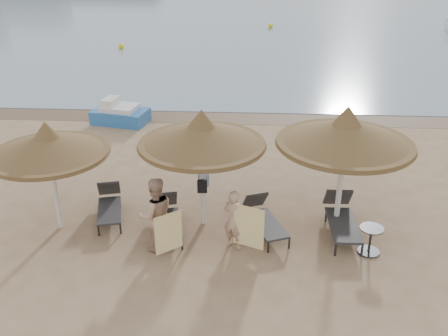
{
  "coord_description": "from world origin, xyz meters",
  "views": [
    {
      "loc": [
        1.28,
        -9.99,
        6.87
      ],
      "look_at": [
        0.6,
        1.2,
        1.58
      ],
      "focal_mm": 40.0,
      "sensor_mm": 36.0,
      "label": 1
    }
  ],
  "objects_px": {
    "lounger_near_left": "(167,216)",
    "person_right": "(234,215)",
    "lounger_near_right": "(263,217)",
    "person_left": "(155,209)",
    "palapa_right": "(346,133)",
    "palapa_center": "(202,135)",
    "lounger_far_left": "(109,204)",
    "lounger_far_right": "(342,217)",
    "side_table": "(370,241)",
    "pedal_boat": "(120,114)",
    "palapa_left": "(48,145)"
  },
  "relations": [
    {
      "from": "palapa_center",
      "to": "pedal_boat",
      "type": "bearing_deg",
      "value": 118.76
    },
    {
      "from": "palapa_right",
      "to": "person_right",
      "type": "relative_size",
      "value": 1.85
    },
    {
      "from": "palapa_center",
      "to": "lounger_far_left",
      "type": "relative_size",
      "value": 1.69
    },
    {
      "from": "palapa_center",
      "to": "pedal_boat",
      "type": "distance_m",
      "value": 8.73
    },
    {
      "from": "lounger_near_right",
      "to": "palapa_left",
      "type": "bearing_deg",
      "value": 160.41
    },
    {
      "from": "palapa_center",
      "to": "person_right",
      "type": "relative_size",
      "value": 1.76
    },
    {
      "from": "lounger_near_right",
      "to": "person_left",
      "type": "relative_size",
      "value": 0.88
    },
    {
      "from": "lounger_near_right",
      "to": "pedal_boat",
      "type": "distance_m",
      "value": 9.48
    },
    {
      "from": "lounger_near_left",
      "to": "lounger_far_right",
      "type": "bearing_deg",
      "value": -11.04
    },
    {
      "from": "lounger_far_left",
      "to": "pedal_boat",
      "type": "distance_m",
      "value": 7.35
    },
    {
      "from": "pedal_boat",
      "to": "palapa_left",
      "type": "bearing_deg",
      "value": -74.84
    },
    {
      "from": "lounger_far_right",
      "to": "palapa_left",
      "type": "bearing_deg",
      "value": -179.14
    },
    {
      "from": "lounger_far_left",
      "to": "lounger_far_right",
      "type": "height_order",
      "value": "lounger_far_right"
    },
    {
      "from": "palapa_right",
      "to": "lounger_far_left",
      "type": "height_order",
      "value": "palapa_right"
    },
    {
      "from": "palapa_center",
      "to": "pedal_boat",
      "type": "relative_size",
      "value": 1.35
    },
    {
      "from": "lounger_near_left",
      "to": "lounger_far_left",
      "type": "bearing_deg",
      "value": 147.66
    },
    {
      "from": "lounger_near_right",
      "to": "person_left",
      "type": "height_order",
      "value": "person_left"
    },
    {
      "from": "palapa_right",
      "to": "person_left",
      "type": "bearing_deg",
      "value": -164.79
    },
    {
      "from": "palapa_left",
      "to": "lounger_near_right",
      "type": "xyz_separation_m",
      "value": [
        5.2,
        0.19,
        -1.93
      ]
    },
    {
      "from": "palapa_right",
      "to": "lounger_far_right",
      "type": "relative_size",
      "value": 1.61
    },
    {
      "from": "person_right",
      "to": "pedal_boat",
      "type": "bearing_deg",
      "value": -32.97
    },
    {
      "from": "lounger_near_right",
      "to": "lounger_far_right",
      "type": "height_order",
      "value": "lounger_far_right"
    },
    {
      "from": "lounger_near_left",
      "to": "lounger_far_right",
      "type": "relative_size",
      "value": 0.93
    },
    {
      "from": "palapa_left",
      "to": "person_left",
      "type": "height_order",
      "value": "palapa_left"
    },
    {
      "from": "lounger_near_left",
      "to": "palapa_right",
      "type": "bearing_deg",
      "value": -9.27
    },
    {
      "from": "lounger_near_right",
      "to": "lounger_far_left",
      "type": "bearing_deg",
      "value": 152.0
    },
    {
      "from": "lounger_far_right",
      "to": "side_table",
      "type": "height_order",
      "value": "lounger_far_right"
    },
    {
      "from": "lounger_far_right",
      "to": "side_table",
      "type": "bearing_deg",
      "value": -60.79
    },
    {
      "from": "person_left",
      "to": "palapa_left",
      "type": "bearing_deg",
      "value": -41.4
    },
    {
      "from": "lounger_far_left",
      "to": "side_table",
      "type": "xyz_separation_m",
      "value": [
        6.58,
        -1.3,
        -0.04
      ]
    },
    {
      "from": "lounger_near_left",
      "to": "person_right",
      "type": "xyz_separation_m",
      "value": [
        1.72,
        -0.72,
        0.53
      ]
    },
    {
      "from": "person_right",
      "to": "side_table",
      "type": "bearing_deg",
      "value": -153.33
    },
    {
      "from": "palapa_right",
      "to": "lounger_far_left",
      "type": "relative_size",
      "value": 1.77
    },
    {
      "from": "lounger_near_left",
      "to": "side_table",
      "type": "relative_size",
      "value": 2.84
    },
    {
      "from": "palapa_center",
      "to": "lounger_far_left",
      "type": "distance_m",
      "value": 3.32
    },
    {
      "from": "person_right",
      "to": "person_left",
      "type": "bearing_deg",
      "value": 32.22
    },
    {
      "from": "pedal_boat",
      "to": "palapa_right",
      "type": "bearing_deg",
      "value": -32.79
    },
    {
      "from": "lounger_far_left",
      "to": "person_left",
      "type": "xyz_separation_m",
      "value": [
        1.55,
        -1.45,
        0.73
      ]
    },
    {
      "from": "lounger_near_left",
      "to": "pedal_boat",
      "type": "relative_size",
      "value": 0.83
    },
    {
      "from": "side_table",
      "to": "lounger_far_left",
      "type": "bearing_deg",
      "value": 168.84
    },
    {
      "from": "palapa_right",
      "to": "person_left",
      "type": "xyz_separation_m",
      "value": [
        -4.39,
        -1.19,
        -1.53
      ]
    },
    {
      "from": "lounger_far_left",
      "to": "person_right",
      "type": "xyz_separation_m",
      "value": [
        3.37,
        -1.28,
        0.54
      ]
    },
    {
      "from": "side_table",
      "to": "pedal_boat",
      "type": "relative_size",
      "value": 0.29
    },
    {
      "from": "lounger_near_right",
      "to": "person_left",
      "type": "distance_m",
      "value": 2.82
    },
    {
      "from": "side_table",
      "to": "lounger_far_right",
      "type": "bearing_deg",
      "value": 120.4
    },
    {
      "from": "side_table",
      "to": "pedal_boat",
      "type": "height_order",
      "value": "pedal_boat"
    },
    {
      "from": "lounger_near_right",
      "to": "lounger_far_right",
      "type": "relative_size",
      "value": 0.92
    },
    {
      "from": "palapa_right",
      "to": "pedal_boat",
      "type": "xyz_separation_m",
      "value": [
        -7.48,
        7.44,
        -2.24
      ]
    },
    {
      "from": "lounger_far_left",
      "to": "side_table",
      "type": "height_order",
      "value": "lounger_far_left"
    },
    {
      "from": "palapa_center",
      "to": "person_right",
      "type": "bearing_deg",
      "value": -51.44
    }
  ]
}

